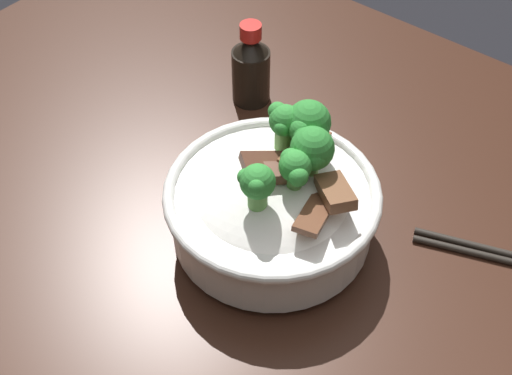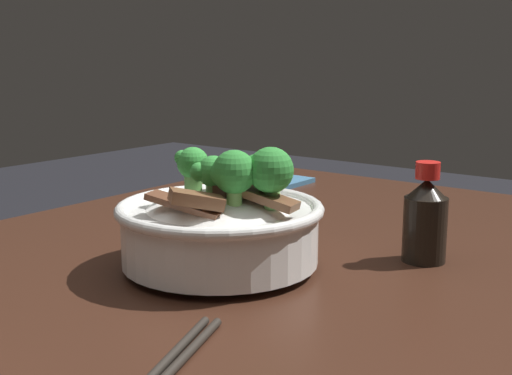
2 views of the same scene
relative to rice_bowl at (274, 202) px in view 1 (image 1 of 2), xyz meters
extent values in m
cube|color=#381E14|center=(-0.02, -0.03, -0.07)|extent=(1.16, 0.79, 0.04)
cube|color=#381E14|center=(0.49, -0.35, -0.47)|extent=(0.06, 0.06, 0.75)
cylinder|color=white|center=(0.00, 0.00, -0.04)|extent=(0.08, 0.08, 0.01)
cylinder|color=white|center=(0.00, 0.00, -0.01)|extent=(0.20, 0.20, 0.06)
torus|color=white|center=(0.00, 0.00, 0.02)|extent=(0.21, 0.21, 0.01)
ellipsoid|color=white|center=(0.00, 0.00, 0.00)|extent=(0.17, 0.17, 0.07)
cube|color=brown|center=(-0.05, 0.00, 0.03)|extent=(0.04, 0.08, 0.02)
cube|color=#563323|center=(0.00, 0.00, 0.04)|extent=(0.05, 0.05, 0.01)
cube|color=brown|center=(0.00, -0.05, 0.04)|extent=(0.04, 0.08, 0.03)
cube|color=brown|center=(-0.06, -0.02, 0.04)|extent=(0.06, 0.05, 0.02)
cube|color=#4C2B1E|center=(0.01, -0.01, 0.04)|extent=(0.05, 0.06, 0.02)
cylinder|color=#5B9947|center=(0.00, -0.06, 0.03)|extent=(0.01, 0.01, 0.02)
sphere|color=#2D8433|center=(0.00, -0.06, 0.06)|extent=(0.04, 0.04, 0.04)
sphere|color=#2D8433|center=(0.02, -0.06, 0.06)|extent=(0.02, 0.02, 0.02)
sphere|color=#2D8433|center=(0.00, -0.04, 0.06)|extent=(0.02, 0.02, 0.02)
cylinder|color=#6BA84C|center=(0.02, -0.04, 0.04)|extent=(0.02, 0.02, 0.03)
sphere|color=green|center=(0.02, -0.04, 0.06)|extent=(0.03, 0.03, 0.03)
sphere|color=green|center=(0.03, -0.05, 0.07)|extent=(0.02, 0.02, 0.02)
sphere|color=green|center=(0.02, -0.03, 0.06)|extent=(0.02, 0.02, 0.02)
cylinder|color=#5B9947|center=(-0.01, 0.03, 0.04)|extent=(0.02, 0.02, 0.03)
sphere|color=green|center=(-0.01, 0.03, 0.06)|extent=(0.03, 0.03, 0.03)
sphere|color=green|center=(0.01, 0.04, 0.06)|extent=(0.02, 0.02, 0.02)
sphere|color=green|center=(-0.01, 0.04, 0.07)|extent=(0.02, 0.02, 0.02)
cylinder|color=#7AB256|center=(-0.02, -0.03, 0.03)|extent=(0.02, 0.02, 0.02)
sphere|color=#2D8433|center=(-0.02, -0.03, 0.06)|extent=(0.04, 0.04, 0.04)
sphere|color=#2D8433|center=(0.00, -0.04, 0.06)|extent=(0.02, 0.02, 0.02)
sphere|color=#2D8433|center=(-0.03, -0.02, 0.06)|extent=(0.03, 0.03, 0.03)
cylinder|color=#5B9947|center=(-0.02, -0.01, 0.04)|extent=(0.01, 0.01, 0.02)
sphere|color=green|center=(-0.02, -0.01, 0.06)|extent=(0.03, 0.03, 0.03)
sphere|color=green|center=(-0.01, -0.01, 0.06)|extent=(0.02, 0.02, 0.02)
sphere|color=green|center=(-0.03, 0.00, 0.06)|extent=(0.02, 0.02, 0.02)
cylinder|color=black|center=(0.15, -0.15, -0.01)|extent=(0.05, 0.05, 0.07)
cone|color=black|center=(0.15, -0.15, 0.03)|extent=(0.04, 0.04, 0.02)
cylinder|color=red|center=(0.15, -0.15, 0.05)|extent=(0.03, 0.03, 0.02)
camera|label=1|loc=(-0.26, 0.36, 0.50)|focal=48.07mm
camera|label=2|loc=(-0.50, -0.43, 0.17)|focal=47.03mm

